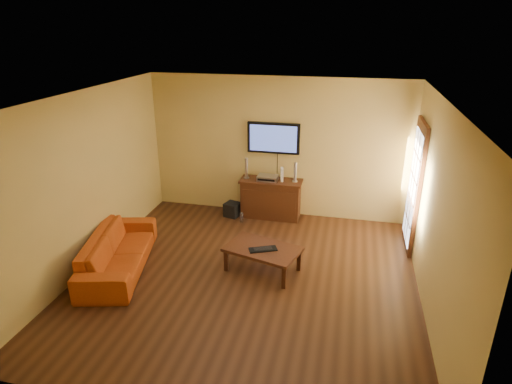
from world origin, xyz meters
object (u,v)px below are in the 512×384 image
(av_receiver, at_px, (268,178))
(keyboard, at_px, (263,249))
(coffee_table, at_px, (263,251))
(television, at_px, (273,138))
(speaker_left, at_px, (246,169))
(game_console, at_px, (282,174))
(subwoofer, at_px, (232,209))
(bottle, at_px, (242,217))
(media_console, at_px, (271,198))
(sofa, at_px, (118,246))
(speaker_right, at_px, (295,173))

(av_receiver, bearing_deg, keyboard, -78.26)
(coffee_table, bearing_deg, television, 96.73)
(speaker_left, xyz_separation_m, keyboard, (0.76, -2.05, -0.55))
(game_console, distance_m, subwoofer, 1.23)
(bottle, bearing_deg, speaker_left, 88.83)
(television, bearing_deg, media_console, -90.00)
(media_console, relative_size, game_console, 4.86)
(av_receiver, height_order, subwoofer, av_receiver)
(sofa, bearing_deg, speaker_right, -58.80)
(television, distance_m, speaker_left, 0.79)
(sofa, height_order, av_receiver, av_receiver)
(game_console, xyz_separation_m, keyboard, (0.07, -2.06, -0.48))
(speaker_right, bearing_deg, bottle, -157.67)
(bottle, distance_m, keyboard, 1.86)
(speaker_right, height_order, subwoofer, speaker_right)
(speaker_left, height_order, keyboard, speaker_left)
(speaker_right, height_order, game_console, speaker_right)
(media_console, relative_size, keyboard, 2.66)
(speaker_right, bearing_deg, sofa, -134.84)
(television, xyz_separation_m, coffee_table, (0.25, -2.16, -1.20))
(television, bearing_deg, sofa, -126.99)
(speaker_right, xyz_separation_m, av_receiver, (-0.52, -0.02, -0.13))
(game_console, height_order, bottle, game_console)
(media_console, height_order, television, television)
(television, height_order, bottle, television)
(game_console, xyz_separation_m, bottle, (-0.70, -0.40, -0.79))
(television, bearing_deg, speaker_right, -19.90)
(sofa, relative_size, subwoofer, 7.32)
(sofa, relative_size, av_receiver, 5.14)
(keyboard, bearing_deg, bottle, 114.98)
(game_console, relative_size, bottle, 1.18)
(subwoofer, bearing_deg, speaker_left, 46.94)
(speaker_left, xyz_separation_m, av_receiver, (0.43, -0.01, -0.14))
(keyboard, bearing_deg, coffee_table, 107.55)
(coffee_table, distance_m, speaker_left, 2.21)
(media_console, height_order, keyboard, media_console)
(television, height_order, keyboard, television)
(subwoofer, bearing_deg, media_console, 26.35)
(av_receiver, height_order, bottle, av_receiver)
(media_console, xyz_separation_m, speaker_left, (-0.49, 0.02, 0.57))
(coffee_table, bearing_deg, bottle, 115.24)
(subwoofer, bearing_deg, bottle, -27.14)
(speaker_right, xyz_separation_m, keyboard, (-0.19, -2.05, -0.54))
(av_receiver, bearing_deg, coffee_table, -78.51)
(bottle, bearing_deg, sofa, -125.56)
(coffee_table, relative_size, bottle, 5.95)
(speaker_right, bearing_deg, media_console, -177.08)
(av_receiver, distance_m, keyboard, 2.10)
(coffee_table, relative_size, sofa, 0.62)
(sofa, distance_m, av_receiver, 3.08)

